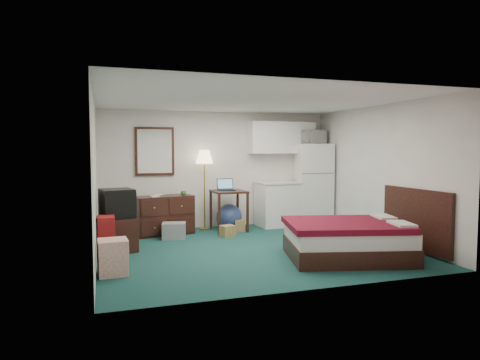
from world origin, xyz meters
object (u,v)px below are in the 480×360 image
object	(u,v)px
floor_lamp	(205,190)
desk	(229,211)
fridge	(313,184)
bed	(347,240)
suitcase	(106,237)
dresser	(164,215)
kitchen_counter	(278,205)
tv_stand	(116,235)

from	to	relation	value
floor_lamp	desk	xyz separation A→B (m)	(0.43, -0.35, -0.42)
desk	fridge	xyz separation A→B (m)	(2.04, 0.21, 0.49)
bed	suitcase	size ratio (longest dim) A/B	2.69
desk	bed	size ratio (longest dim) A/B	0.47
desk	suitcase	size ratio (longest dim) A/B	1.27
floor_lamp	desk	distance (m)	0.69
fridge	desk	bearing A→B (deg)	-163.94
dresser	bed	xyz separation A→B (m)	(2.43, -2.79, -0.10)
floor_lamp	bed	bearing A→B (deg)	-63.81
dresser	desk	xyz separation A→B (m)	(1.34, -0.04, 0.03)
floor_lamp	kitchen_counter	xyz separation A→B (m)	(1.62, -0.13, -0.37)
fridge	tv_stand	size ratio (longest dim) A/B	2.96
floor_lamp	suitcase	world-z (taller)	floor_lamp
dresser	desk	size ratio (longest dim) A/B	1.35
floor_lamp	fridge	distance (m)	2.48
dresser	tv_stand	bearing A→B (deg)	-139.75
kitchen_counter	fridge	distance (m)	0.96
desk	tv_stand	world-z (taller)	desk
floor_lamp	suitcase	distance (m)	2.85
dresser	suitcase	world-z (taller)	dresser
suitcase	desk	bearing A→B (deg)	32.69
fridge	bed	xyz separation A→B (m)	(-0.95, -2.96, -0.62)
floor_lamp	kitchen_counter	bearing A→B (deg)	-4.52
dresser	kitchen_counter	distance (m)	2.53
bed	suitcase	world-z (taller)	suitcase
floor_lamp	dresser	bearing A→B (deg)	-161.45
kitchen_counter	fridge	size ratio (longest dim) A/B	0.52
dresser	desk	bearing A→B (deg)	-13.08
tv_stand	kitchen_counter	bearing A→B (deg)	4.26
dresser	tv_stand	size ratio (longest dim) A/B	1.85
dresser	fridge	size ratio (longest dim) A/B	0.62
kitchen_counter	fridge	bearing A→B (deg)	-3.45
fridge	bed	size ratio (longest dim) A/B	1.02
suitcase	bed	bearing A→B (deg)	-18.54
fridge	suitcase	world-z (taller)	fridge
dresser	floor_lamp	bearing A→B (deg)	7.31
floor_lamp	fridge	world-z (taller)	fridge
floor_lamp	fridge	xyz separation A→B (m)	(2.47, -0.14, 0.07)
dresser	bed	world-z (taller)	dresser
floor_lamp	tv_stand	xyz separation A→B (m)	(-1.86, -1.51, -0.56)
dresser	bed	bearing A→B (deg)	-60.24
dresser	fridge	bearing A→B (deg)	-8.42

